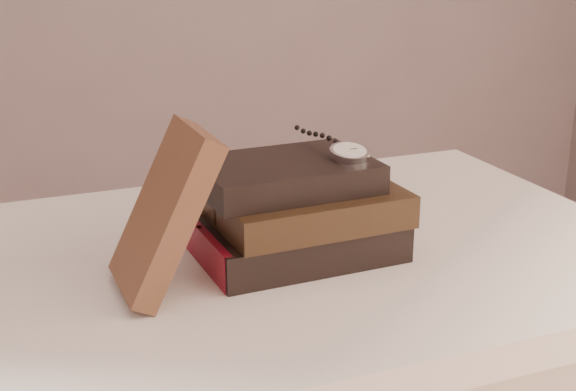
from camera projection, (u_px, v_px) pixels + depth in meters
name	position (u px, v px, depth m)	size (l,w,h in m)	color
table	(243.00, 322.00, 0.99)	(1.00, 0.60, 0.75)	white
book_stack	(297.00, 211.00, 0.94)	(0.24, 0.17, 0.12)	black
journal	(165.00, 211.00, 0.84)	(0.03, 0.12, 0.19)	#46281B
pocket_watch	(347.00, 151.00, 0.94)	(0.05, 0.15, 0.02)	silver
eyeglasses	(209.00, 192.00, 0.97)	(0.10, 0.11, 0.05)	silver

